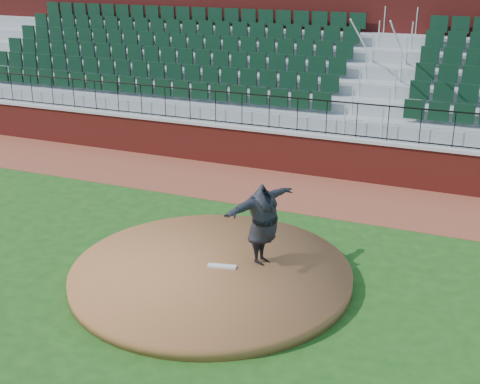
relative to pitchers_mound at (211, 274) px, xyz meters
name	(u,v)px	position (x,y,z in m)	size (l,w,h in m)	color
ground	(213,272)	(-0.10, 0.28, -0.12)	(90.00, 90.00, 0.00)	#1C4714
warning_track	(293,190)	(-0.10, 5.68, -0.12)	(34.00, 3.20, 0.01)	brown
field_wall	(310,155)	(-0.10, 7.28, 0.47)	(34.00, 0.35, 1.20)	maroon
wall_cap	(311,134)	(-0.10, 7.28, 1.12)	(34.00, 0.45, 0.10)	#B7B7B7
wall_railing	(312,116)	(-0.10, 7.28, 1.67)	(34.00, 0.05, 1.00)	black
seating_stands	(336,83)	(-0.10, 10.01, 2.18)	(34.00, 5.10, 4.60)	gray
concourse_wall	(357,57)	(-0.10, 12.81, 2.62)	(34.00, 0.50, 5.50)	maroon
pitchers_mound	(211,274)	(0.00, 0.00, 0.00)	(5.79, 5.79, 0.25)	brown
pitching_rubber	(222,266)	(0.19, 0.14, 0.14)	(0.60, 0.15, 0.04)	silver
pitcher	(263,224)	(0.88, 0.66, 0.99)	(2.13, 0.58, 1.74)	black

